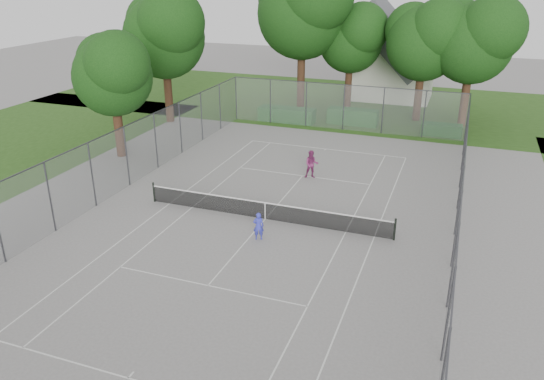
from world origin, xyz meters
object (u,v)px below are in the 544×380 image
(woman_player, at_px, (312,164))
(tennis_net, at_px, (265,210))
(girl_player, at_px, (258,226))
(house, at_px, (393,59))

(woman_player, bearing_deg, tennis_net, -112.65)
(girl_player, bearing_deg, house, -115.74)
(tennis_net, relative_size, girl_player, 9.52)
(tennis_net, xyz_separation_m, girl_player, (0.46, -2.06, 0.16))
(tennis_net, xyz_separation_m, house, (1.83, 29.25, 3.19))
(tennis_net, distance_m, woman_player, 6.33)
(girl_player, relative_size, woman_player, 0.79)
(tennis_net, height_order, girl_player, girl_player)
(house, bearing_deg, tennis_net, -93.58)
(house, relative_size, girl_player, 6.80)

